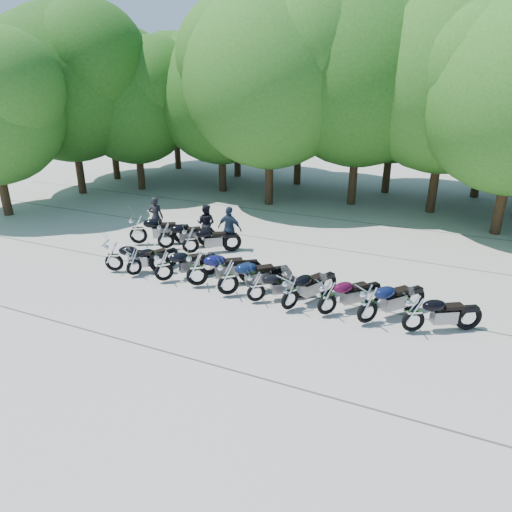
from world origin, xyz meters
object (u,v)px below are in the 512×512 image
at_px(motorcycle_10, 138,229).
at_px(motorcycle_11, 166,235).
at_px(motorcycle_2, 164,265).
at_px(rider_0, 156,217).
at_px(motorcycle_3, 197,268).
at_px(motorcycle_0, 113,256).
at_px(motorcycle_5, 256,286).
at_px(motorcycle_8, 368,303).
at_px(rider_2, 230,229).
at_px(motorcycle_1, 134,261).
at_px(motorcycle_6, 290,291).
at_px(motorcycle_7, 328,297).
at_px(rider_1, 206,224).
at_px(motorcycle_9, 414,313).
at_px(motorcycle_12, 190,239).
at_px(motorcycle_4, 228,277).

relative_size(motorcycle_10, motorcycle_11, 1.09).
relative_size(motorcycle_2, rider_0, 1.27).
bearing_deg(motorcycle_3, motorcycle_2, 59.99).
height_order(motorcycle_0, motorcycle_5, motorcycle_0).
height_order(motorcycle_8, rider_2, rider_2).
relative_size(motorcycle_0, motorcycle_8, 0.96).
xyz_separation_m(motorcycle_11, rider_0, (-1.30, 1.19, 0.24)).
height_order(motorcycle_0, motorcycle_2, motorcycle_0).
distance_m(motorcycle_5, motorcycle_8, 3.42).
height_order(motorcycle_1, motorcycle_10, motorcycle_10).
bearing_deg(motorcycle_6, motorcycle_10, 6.70).
distance_m(motorcycle_0, motorcycle_7, 7.82).
distance_m(motorcycle_7, rider_1, 7.52).
bearing_deg(rider_0, motorcycle_9, 147.73).
distance_m(motorcycle_1, motorcycle_8, 8.14).
bearing_deg(motorcycle_6, motorcycle_1, 25.09).
height_order(motorcycle_0, rider_1, rider_1).
bearing_deg(motorcycle_3, rider_2, -26.26).
bearing_deg(motorcycle_0, motorcycle_5, -111.96).
bearing_deg(motorcycle_1, motorcycle_11, -53.49).
xyz_separation_m(motorcycle_0, motorcycle_12, (1.58, 2.61, -0.01)).
distance_m(motorcycle_6, rider_0, 8.58).
height_order(motorcycle_5, motorcycle_8, motorcycle_8).
xyz_separation_m(motorcycle_2, rider_2, (0.66, 3.63, 0.27)).
height_order(motorcycle_1, motorcycle_9, motorcycle_9).
relative_size(motorcycle_7, rider_0, 1.25).
xyz_separation_m(motorcycle_6, motorcycle_8, (2.28, 0.13, 0.03)).
bearing_deg(motorcycle_12, rider_1, -32.05).
distance_m(motorcycle_1, motorcycle_2, 1.25).
bearing_deg(motorcycle_7, rider_2, 5.37).
relative_size(motorcycle_7, motorcycle_10, 0.89).
relative_size(motorcycle_9, motorcycle_11, 0.97).
xyz_separation_m(motorcycle_2, motorcycle_5, (3.47, -0.10, -0.06)).
bearing_deg(motorcycle_5, motorcycle_4, 48.89).
distance_m(motorcycle_3, motorcycle_9, 6.89).
bearing_deg(motorcycle_1, motorcycle_10, -28.72).
bearing_deg(motorcycle_0, motorcycle_4, -111.59).
bearing_deg(motorcycle_10, motorcycle_4, -145.29).
height_order(motorcycle_0, motorcycle_8, motorcycle_8).
height_order(motorcycle_4, motorcycle_8, motorcycle_4).
height_order(motorcycle_10, rider_1, rider_1).
relative_size(motorcycle_4, motorcycle_12, 1.08).
relative_size(motorcycle_9, rider_2, 1.24).
bearing_deg(motorcycle_12, rider_0, 27.05).
relative_size(motorcycle_11, rider_2, 1.28).
bearing_deg(motorcycle_8, motorcycle_1, 39.36).
bearing_deg(motorcycle_6, motorcycle_0, 25.47).
height_order(motorcycle_7, rider_1, rider_1).
bearing_deg(motorcycle_11, motorcycle_12, -130.90).
bearing_deg(motorcycle_9, motorcycle_10, 46.08).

